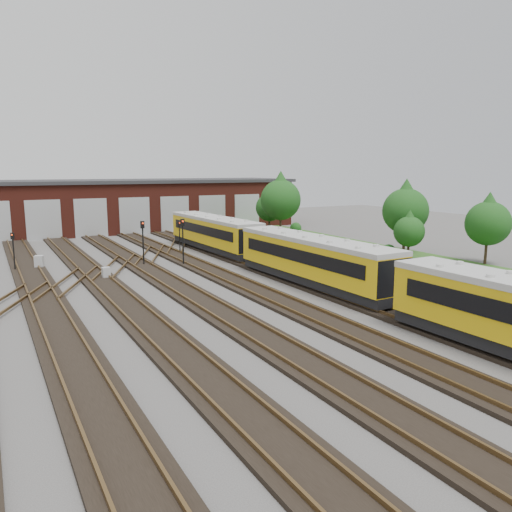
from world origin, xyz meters
TOP-DOWN VIEW (x-y plane):
  - ground at (0.00, 0.00)m, footprint 120.00×120.00m
  - track_network at (-0.17, 0.59)m, footprint 30.40×70.00m
  - maintenance_shed at (-0.01, 39.97)m, footprint 51.00×12.50m
  - grass_verge at (19.00, 10.00)m, footprint 8.00×55.00m
  - metro_train at (6.00, 1.78)m, footprint 2.94×46.47m
  - signal_mast_0 at (-10.91, 16.77)m, footprint 0.28×0.27m
  - signal_mast_1 at (-1.72, 14.17)m, footprint 0.30×0.28m
  - signal_mast_2 at (2.95, 18.60)m, footprint 0.24×0.23m
  - signal_mast_3 at (1.08, 12.69)m, footprint 0.30×0.28m
  - relay_cabinet_1 at (-9.18, 16.97)m, footprint 0.79×0.73m
  - relay_cabinet_2 at (-5.45, 10.61)m, footprint 0.55×0.47m
  - relay_cabinet_3 at (6.92, 25.15)m, footprint 0.70×0.65m
  - relay_cabinet_4 at (6.91, 22.73)m, footprint 0.74×0.66m
  - tree_0 at (16.71, 23.38)m, footprint 4.52×4.52m
  - tree_1 at (17.59, 27.37)m, footprint 3.29×3.29m
  - tree_2 at (21.10, 8.76)m, footprint 4.14×4.14m
  - tree_3 at (18.89, 6.04)m, footprint 2.60×2.60m
  - tree_4 at (22.90, 1.52)m, footprint 3.56×3.56m
  - bush_0 at (18.35, 7.81)m, footprint 1.36×1.36m
  - bush_1 at (16.68, 24.27)m, footprint 1.43×1.43m
  - bush_2 at (21.04, 26.81)m, footprint 1.41×1.41m

SIDE VIEW (x-z plane):
  - ground at x=0.00m, z-range 0.00..0.00m
  - grass_verge at x=19.00m, z-range 0.00..0.05m
  - track_network at x=-0.17m, z-range -0.06..0.27m
  - relay_cabinet_2 at x=-5.45m, z-range 0.00..0.88m
  - relay_cabinet_3 at x=6.92m, z-range 0.00..0.94m
  - relay_cabinet_1 at x=-9.18m, z-range 0.00..1.05m
  - relay_cabinet_4 at x=6.91m, z-range 0.00..1.06m
  - bush_0 at x=18.35m, z-range 0.00..1.36m
  - bush_2 at x=21.04m, z-range 0.00..1.41m
  - bush_1 at x=16.68m, z-range 0.00..1.43m
  - metro_train at x=6.00m, z-range 0.37..3.35m
  - signal_mast_2 at x=2.95m, z-range 0.41..3.38m
  - signal_mast_0 at x=-10.91m, z-range 0.42..3.39m
  - signal_mast_1 at x=-1.72m, z-range 0.50..4.13m
  - signal_mast_3 at x=1.08m, z-range 0.52..4.30m
  - tree_3 at x=18.89m, z-range 0.61..4.91m
  - maintenance_shed at x=-0.01m, z-range 0.03..6.38m
  - tree_1 at x=17.59m, z-range 0.78..6.24m
  - tree_4 at x=22.90m, z-range 0.84..6.75m
  - tree_2 at x=21.10m, z-range 0.98..7.84m
  - tree_0 at x=16.71m, z-range 1.07..8.57m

